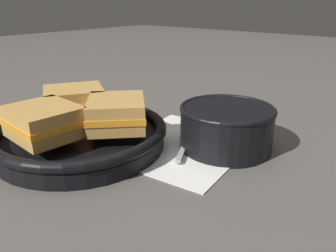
# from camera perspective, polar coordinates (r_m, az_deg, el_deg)

# --- Properties ---
(ground_plane) EXTENTS (4.00, 4.00, 0.00)m
(ground_plane) POSITION_cam_1_polar(r_m,az_deg,el_deg) (0.57, -0.17, -3.10)
(ground_plane) COLOR #56514C
(napkin) EXTENTS (0.26, 0.23, 0.00)m
(napkin) POSITION_cam_1_polar(r_m,az_deg,el_deg) (0.56, 2.65, -3.19)
(napkin) COLOR white
(napkin) RESTS_ON ground_plane
(soup_bowl) EXTENTS (0.15, 0.15, 0.07)m
(soup_bowl) POSITION_cam_1_polar(r_m,az_deg,el_deg) (0.55, 10.13, 0.22)
(soup_bowl) COLOR black
(soup_bowl) RESTS_ON ground_plane
(spoon) EXTENTS (0.13, 0.08, 0.01)m
(spoon) POSITION_cam_1_polar(r_m,az_deg,el_deg) (0.58, 3.61, -1.82)
(spoon) COLOR #9E9EA3
(spoon) RESTS_ON napkin
(skillet) EXTENTS (0.28, 0.28, 0.04)m
(skillet) POSITION_cam_1_polar(r_m,az_deg,el_deg) (0.56, -14.81, -1.66)
(skillet) COLOR black
(skillet) RESTS_ON ground_plane
(sandwich_near_left) EXTENTS (0.10, 0.11, 0.05)m
(sandwich_near_left) POSITION_cam_1_polar(r_m,az_deg,el_deg) (0.52, -20.75, 0.73)
(sandwich_near_left) COLOR #C18E47
(sandwich_near_left) RESTS_ON skillet
(sandwich_near_right) EXTENTS (0.14, 0.14, 0.05)m
(sandwich_near_right) POSITION_cam_1_polar(r_m,az_deg,el_deg) (0.53, -8.95, 2.30)
(sandwich_near_right) COLOR #C18E47
(sandwich_near_right) RESTS_ON skillet
(sandwich_far_left) EXTENTS (0.13, 0.13, 0.05)m
(sandwich_far_left) POSITION_cam_1_polar(r_m,az_deg,el_deg) (0.61, -16.00, 4.29)
(sandwich_far_left) COLOR #C18E47
(sandwich_far_left) RESTS_ON skillet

